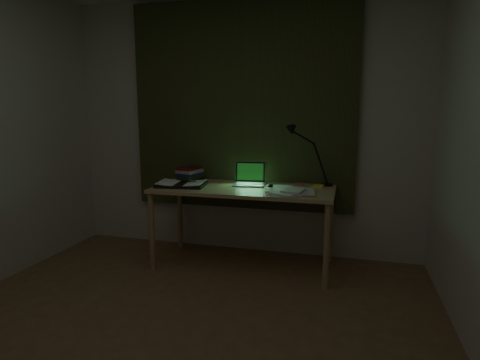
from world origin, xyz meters
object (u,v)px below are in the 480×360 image
object	(u,v)px
laptop	(249,174)
loose_papers	(288,190)
desk	(243,227)
open_textbook	(182,184)
book_stack	(190,173)
desk_lamp	(328,157)

from	to	relation	value
laptop	loose_papers	size ratio (longest dim) A/B	0.85
desk	loose_papers	size ratio (longest dim) A/B	4.19
desk	open_textbook	distance (m)	0.69
laptop	book_stack	size ratio (longest dim) A/B	1.48
laptop	desk_lamp	xyz separation A→B (m)	(0.70, 0.17, 0.16)
desk_lamp	laptop	bearing A→B (deg)	-156.50
laptop	book_stack	bearing A→B (deg)	165.81
desk	book_stack	size ratio (longest dim) A/B	7.32
loose_papers	desk	bearing A→B (deg)	168.69
desk	book_stack	world-z (taller)	book_stack
desk	book_stack	xyz separation A→B (m)	(-0.59, 0.19, 0.44)
laptop	loose_papers	distance (m)	0.45
desk	desk_lamp	xyz separation A→B (m)	(0.72, 0.28, 0.63)
desk	open_textbook	world-z (taller)	open_textbook
book_stack	loose_papers	distance (m)	1.04
book_stack	open_textbook	bearing A→B (deg)	-84.01
laptop	loose_papers	world-z (taller)	laptop
desk	desk_lamp	bearing A→B (deg)	21.25
laptop	desk_lamp	distance (m)	0.74
loose_papers	laptop	bearing A→B (deg)	153.49
desk	book_stack	distance (m)	0.76
open_textbook	book_stack	size ratio (longest dim) A/B	1.97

